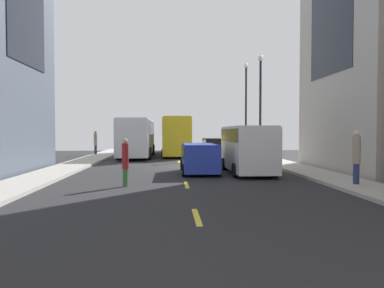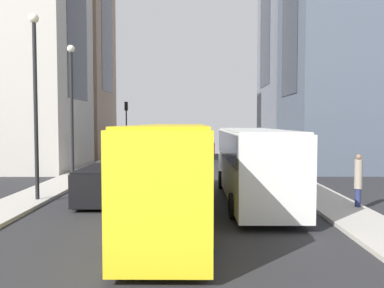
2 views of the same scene
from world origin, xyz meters
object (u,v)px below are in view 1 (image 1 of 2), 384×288
streetcar_yellow (176,133)px  delivery_van_white (247,146)px  car_blue_1 (200,156)px  pedestrian_crossing_mid (356,155)px  car_black_0 (213,146)px  city_bus_white (137,135)px  pedestrian_walking_far (125,161)px  pedestrian_crossing_near (96,142)px

streetcar_yellow → delivery_van_white: streetcar_yellow is taller
delivery_van_white → car_blue_1: delivery_van_white is taller
pedestrian_crossing_mid → car_black_0: bearing=51.8°
streetcar_yellow → delivery_van_white: bearing=-78.0°
pedestrian_crossing_mid → delivery_van_white: bearing=73.1°
city_bus_white → streetcar_yellow: bearing=44.1°
streetcar_yellow → pedestrian_walking_far: (-2.48, -21.57, -1.04)m
streetcar_yellow → car_black_0: size_ratio=3.11×
city_bus_white → pedestrian_crossing_near: (-4.10, 1.97, -0.69)m
delivery_van_white → car_blue_1: size_ratio=1.44×
city_bus_white → car_blue_1: size_ratio=2.69×
streetcar_yellow → pedestrian_walking_far: size_ratio=6.63×
car_black_0 → pedestrian_walking_far: size_ratio=2.13×
pedestrian_walking_far → streetcar_yellow: bearing=141.8°
car_black_0 → pedestrian_walking_far: 19.59m
city_bus_white → car_blue_1: bearing=-71.4°
streetcar_yellow → pedestrian_crossing_mid: streetcar_yellow is taller
city_bus_white → car_black_0: city_bus_white is taller
city_bus_white → pedestrian_crossing_near: bearing=154.3°
pedestrian_crossing_near → pedestrian_crossing_mid: pedestrian_crossing_near is taller
city_bus_white → streetcar_yellow: size_ratio=0.84×
pedestrian_crossing_near → pedestrian_crossing_mid: size_ratio=1.00×
delivery_van_white → pedestrian_crossing_mid: delivery_van_white is taller
pedestrian_crossing_near → city_bus_white: bearing=-9.1°
delivery_van_white → car_black_0: (-0.19, 14.13, -0.54)m
car_blue_1 → pedestrian_walking_far: 5.80m
streetcar_yellow → pedestrian_crossing_mid: (6.96, -22.48, -0.79)m
city_bus_white → pedestrian_crossing_mid: city_bus_white is taller
car_black_0 → pedestrian_crossing_near: 11.17m
city_bus_white → car_black_0: size_ratio=2.63×
pedestrian_crossing_near → delivery_van_white: bearing=-37.6°
streetcar_yellow → delivery_van_white: 17.42m
pedestrian_crossing_near → pedestrian_crossing_mid: bearing=-38.7°
car_blue_1 → pedestrian_crossing_near: bearing=119.2°
city_bus_white → pedestrian_crossing_mid: 21.76m
car_blue_1 → pedestrian_crossing_mid: bearing=-42.9°
streetcar_yellow → car_blue_1: streetcar_yellow is taller
car_black_0 → streetcar_yellow: bearing=139.8°
city_bus_white → car_blue_1: city_bus_white is taller
city_bus_white → car_blue_1: 14.28m
delivery_van_white → car_black_0: 14.15m
streetcar_yellow → car_blue_1: 17.00m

